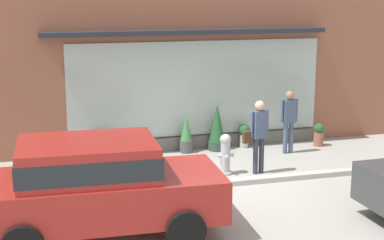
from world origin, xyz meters
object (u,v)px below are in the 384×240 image
at_px(parked_car_red, 96,183).
at_px(potted_plant_window_right, 102,144).
at_px(potted_plant_window_left, 244,134).
at_px(pedestrian_with_handbag, 258,131).
at_px(fire_hydrant, 225,154).
at_px(potted_plant_window_center, 319,134).
at_px(potted_plant_corner_tall, 217,128).
at_px(potted_plant_by_entrance, 186,135).
at_px(pedestrian_passerby, 289,117).

distance_m(parked_car_red, potted_plant_window_right, 4.80).
bearing_deg(parked_car_red, potted_plant_window_left, 48.97).
bearing_deg(pedestrian_with_handbag, fire_hydrant, -21.83).
xyz_separation_m(fire_hydrant, potted_plant_window_center, (3.33, 1.72, -0.17)).
distance_m(fire_hydrant, potted_plant_corner_tall, 2.13).
bearing_deg(potted_plant_window_center, potted_plant_by_entrance, 174.55).
xyz_separation_m(potted_plant_window_right, potted_plant_window_left, (3.92, 0.13, -0.04)).
relative_size(fire_hydrant, parked_car_red, 0.23).
height_order(potted_plant_corner_tall, potted_plant_window_center, potted_plant_corner_tall).
bearing_deg(potted_plant_by_entrance, parked_car_red, -121.29).
bearing_deg(parked_car_red, potted_plant_corner_tall, 54.13).
bearing_deg(fire_hydrant, parked_car_red, -140.60).
height_order(pedestrian_passerby, parked_car_red, parked_car_red).
relative_size(parked_car_red, potted_plant_window_right, 6.09).
bearing_deg(potted_plant_window_center, fire_hydrant, -152.76).
height_order(pedestrian_passerby, potted_plant_window_left, pedestrian_passerby).
bearing_deg(pedestrian_with_handbag, potted_plant_window_right, -42.35).
distance_m(fire_hydrant, potted_plant_window_center, 3.75).
relative_size(potted_plant_window_right, potted_plant_window_center, 1.11).
bearing_deg(potted_plant_by_entrance, pedestrian_passerby, -17.04).
height_order(fire_hydrant, pedestrian_with_handbag, pedestrian_with_handbag).
distance_m(pedestrian_with_handbag, potted_plant_window_left, 2.43).
height_order(parked_car_red, potted_plant_window_left, parked_car_red).
bearing_deg(fire_hydrant, potted_plant_window_center, 27.24).
bearing_deg(potted_plant_window_left, fire_hydrant, -120.88).
bearing_deg(potted_plant_by_entrance, potted_plant_window_left, 1.78).
xyz_separation_m(pedestrian_passerby, potted_plant_corner_tall, (-1.73, 0.80, -0.38)).
height_order(fire_hydrant, pedestrian_passerby, pedestrian_passerby).
distance_m(fire_hydrant, parked_car_red, 4.32).
distance_m(potted_plant_window_right, potted_plant_window_center, 6.00).
xyz_separation_m(parked_car_red, potted_plant_window_center, (6.65, 4.44, -0.64)).
bearing_deg(pedestrian_passerby, potted_plant_by_entrance, 161.31).
xyz_separation_m(potted_plant_window_right, potted_plant_window_center, (5.99, -0.28, -0.08)).
xyz_separation_m(potted_plant_window_right, potted_plant_by_entrance, (2.25, 0.08, 0.07)).
bearing_deg(parked_car_red, fire_hydrant, 41.78).
distance_m(parked_car_red, potted_plant_by_entrance, 5.64).
bearing_deg(potted_plant_window_right, potted_plant_window_center, -2.67).
bearing_deg(potted_plant_window_left, parked_car_red, -133.41).
distance_m(pedestrian_with_handbag, potted_plant_corner_tall, 2.29).
distance_m(potted_plant_corner_tall, potted_plant_window_left, 0.84).
bearing_deg(potted_plant_window_right, potted_plant_by_entrance, 1.96).
relative_size(pedestrian_with_handbag, potted_plant_corner_tall, 1.39).
relative_size(parked_car_red, potted_plant_window_left, 6.54).
relative_size(pedestrian_with_handbag, parked_car_red, 0.41).
bearing_deg(potted_plant_window_center, pedestrian_with_handbag, -144.01).
bearing_deg(parked_car_red, potted_plant_window_center, 36.11).
xyz_separation_m(pedestrian_with_handbag, potted_plant_window_center, (2.58, 1.87, -0.70)).
bearing_deg(pedestrian_passerby, potted_plant_corner_tall, 153.61).
bearing_deg(pedestrian_with_handbag, parked_car_red, 22.16).
distance_m(parked_car_red, potted_plant_corner_tall, 6.12).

